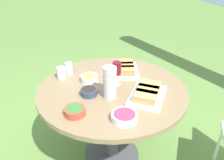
# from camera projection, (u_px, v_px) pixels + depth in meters

# --- Properties ---
(ground_plane) EXTENTS (40.00, 40.00, 0.00)m
(ground_plane) POSITION_uv_depth(u_px,v_px,m) (112.00, 155.00, 2.06)
(ground_plane) COLOR #668E42
(dining_table) EXTENTS (1.16, 1.16, 0.75)m
(dining_table) POSITION_uv_depth(u_px,v_px,m) (112.00, 100.00, 1.76)
(dining_table) COLOR #4C4C51
(dining_table) RESTS_ON ground_plane
(water_pitcher) EXTENTS (0.10, 0.10, 0.24)m
(water_pitcher) POSITION_uv_depth(u_px,v_px,m) (110.00, 83.00, 1.52)
(water_pitcher) COLOR silver
(water_pitcher) RESTS_ON dining_table
(wine_glass) EXTENTS (0.07, 0.07, 0.20)m
(wine_glass) POSITION_uv_depth(u_px,v_px,m) (117.00, 69.00, 1.66)
(wine_glass) COLOR silver
(wine_glass) RESTS_ON dining_table
(platter_bread_main) EXTENTS (0.41, 0.38, 0.07)m
(platter_bread_main) POSITION_uv_depth(u_px,v_px,m) (147.00, 93.00, 1.56)
(platter_bread_main) COLOR white
(platter_bread_main) RESTS_ON dining_table
(platter_charcuterie) EXTENTS (0.35, 0.27, 0.07)m
(platter_charcuterie) POSITION_uv_depth(u_px,v_px,m) (126.00, 68.00, 1.92)
(platter_charcuterie) COLOR white
(platter_charcuterie) RESTS_ON dining_table
(bowl_fries) EXTENTS (0.14, 0.14, 0.05)m
(bowl_fries) POSITION_uv_depth(u_px,v_px,m) (89.00, 78.00, 1.77)
(bowl_fries) COLOR white
(bowl_fries) RESTS_ON dining_table
(bowl_salad) EXTENTS (0.13, 0.13, 0.05)m
(bowl_salad) POSITION_uv_depth(u_px,v_px,m) (75.00, 111.00, 1.39)
(bowl_salad) COLOR #B74733
(bowl_salad) RESTS_ON dining_table
(bowl_olives) EXTENTS (0.12, 0.12, 0.05)m
(bowl_olives) POSITION_uv_depth(u_px,v_px,m) (89.00, 92.00, 1.59)
(bowl_olives) COLOR #334256
(bowl_olives) RESTS_ON dining_table
(bowl_dip_red) EXTENTS (0.17, 0.17, 0.05)m
(bowl_dip_red) POSITION_uv_depth(u_px,v_px,m) (124.00, 116.00, 1.34)
(bowl_dip_red) COLOR white
(bowl_dip_red) RESTS_ON dining_table
(cup_water_near) EXTENTS (0.06, 0.06, 0.10)m
(cup_water_near) POSITION_uv_depth(u_px,v_px,m) (69.00, 68.00, 1.88)
(cup_water_near) COLOR silver
(cup_water_near) RESTS_ON dining_table
(cup_water_far) EXTENTS (0.08, 0.08, 0.10)m
(cup_water_far) POSITION_uv_depth(u_px,v_px,m) (61.00, 73.00, 1.81)
(cup_water_far) COLOR silver
(cup_water_far) RESTS_ON dining_table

